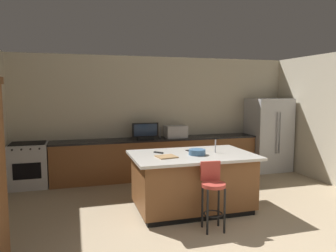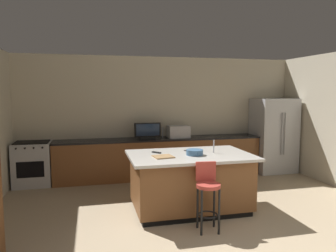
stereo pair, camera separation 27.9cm
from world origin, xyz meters
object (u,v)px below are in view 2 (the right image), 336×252
Objects in this scene: tv_monitor at (148,132)px; fruit_bowl at (195,152)px; kitchen_island at (190,181)px; microwave at (178,132)px; range_oven at (33,164)px; cell_phone at (188,151)px; bar_stool_center at (208,191)px; tv_remote at (156,152)px; refrigerator at (273,135)px; cutting_board at (163,157)px.

fruit_bowl is at bearing -79.69° from tv_monitor.
microwave is (0.38, 2.10, 0.56)m from kitchen_island.
microwave is at bearing 0.02° from range_oven.
cell_phone is (0.04, 0.26, 0.46)m from kitchen_island.
bar_stool_center is 1.14m from cell_phone.
tv_monitor is 2.17m from fruit_bowl.
range_oven is 2.49m from tv_monitor.
microwave reaches higher than range_oven.
range_oven is at bearing 142.13° from fruit_bowl.
cell_phone is (0.03, 1.07, 0.37)m from bar_stool_center.
cell_phone is at bearing -100.64° from microwave.
microwave is at bearing 24.13° from tv_remote.
bar_stool_center is at bearing -46.48° from range_oven.
tv_remote is at bearing 151.05° from fruit_bowl.
bar_stool_center is at bearing -83.15° from tv_monitor.
cell_phone is (-2.73, -1.75, 0.05)m from refrigerator.
refrigerator reaches higher than kitchen_island.
refrigerator reaches higher than fruit_bowl.
tv_remote reaches higher than range_oven.
kitchen_island is 0.82m from bar_stool_center.
microwave is at bearing 4.10° from tv_monitor.
fruit_bowl is (-2.72, -2.10, 0.09)m from refrigerator.
tv_monitor reaches higher than microwave.
tv_remote is (2.24, -1.87, 0.49)m from range_oven.
microwave reaches higher than tv_remote.
tv_monitor is at bearing 179.34° from refrigerator.
tv_remote is (-0.90, -1.87, -0.09)m from microwave.
bar_stool_center is 0.91m from cutting_board.
cell_phone is (0.38, -1.78, -0.13)m from tv_monitor.
tv_remote reaches higher than cutting_board.
microwave is 3.20× the size of cell_phone.
cutting_board is at bearing -111.17° from microwave.
microwave is 2.08m from tv_remote.
microwave is 1.77× the size of fruit_bowl.
cutting_board is at bearing -152.83° from cell_phone.
cell_phone is 0.51× the size of cutting_board.
range_oven is at bearing 139.34° from bar_stool_center.
refrigerator is 1.93× the size of range_oven.
microwave is 2.21m from fruit_bowl.
range_oven is 3.19m from microwave.
range_oven is at bearing 179.10° from refrigerator.
bar_stool_center reaches higher than cutting_board.
kitchen_island is at bearing -37.21° from range_oven.
microwave is 0.72m from tv_monitor.
kitchen_island is at bearing -144.02° from refrigerator.
fruit_bowl is at bearing -98.40° from cell_phone.
tv_monitor is 3.46× the size of tv_remote.
refrigerator reaches higher than cell_phone.
range_oven is 3.41× the size of fruit_bowl.
tv_remote is at bearing -151.46° from refrigerator.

